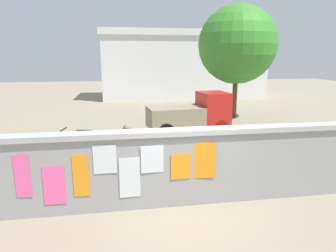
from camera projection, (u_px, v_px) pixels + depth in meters
The scene contains 8 objects.
ground at pixel (150, 127), 14.75m from camera, with size 60.00×60.00×0.00m, color gray.
poster_wall at pixel (186, 166), 6.85m from camera, with size 8.33×0.42×1.82m.
auto_rickshaw_truck at pixel (192, 114), 13.33m from camera, with size 3.73×1.85×1.85m.
motorcycle at pixel (80, 140), 10.77m from camera, with size 1.88×0.64×0.87m.
bicycle_near at pixel (78, 163), 8.66m from camera, with size 1.71×0.44×0.95m.
person_walking at pixel (128, 146), 8.18m from camera, with size 0.43×0.43×1.62m.
tree_roadside at pixel (237, 45), 16.27m from camera, with size 4.29×4.29×6.21m.
building_background at pixel (182, 64), 25.56m from camera, with size 13.76×5.15×5.54m.
Camera 1 is at (-1.46, -6.31, 3.39)m, focal length 31.64 mm.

